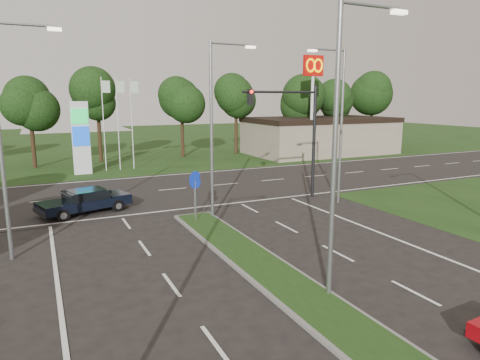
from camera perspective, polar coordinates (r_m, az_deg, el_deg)
name	(u,v)px	position (r m, az deg, el deg)	size (l,w,h in m)	color
verge_far	(98,146)	(60.04, -18.37, 4.34)	(160.00, 50.00, 0.02)	#193411
cross_road	(158,191)	(29.84, -10.81, -1.41)	(160.00, 12.00, 0.02)	black
median_kerb	(350,331)	(12.59, 14.41, -18.91)	(2.00, 26.00, 0.12)	slate
commercial_building	(320,136)	(49.93, 10.61, 5.80)	(16.00, 9.00, 4.00)	gray
streetlight_median_near	(341,138)	(13.20, 13.26, 5.51)	(2.53, 0.22, 9.00)	gray
streetlight_median_far	(215,122)	(21.90, -3.35, 7.79)	(2.53, 0.22, 9.00)	gray
streetlight_left_far	(5,130)	(18.35, -28.89, 5.88)	(2.53, 0.22, 9.00)	gray
streetlight_right_far	(339,118)	(25.86, 13.05, 8.00)	(2.53, 0.22, 9.00)	gray
traffic_signal	(297,125)	(26.57, 7.57, 7.33)	(5.10, 0.42, 7.00)	black
median_signs	(195,187)	(22.36, -6.02, -0.89)	(1.16, 1.76, 2.38)	gray
gas_pylon	(83,136)	(37.60, -20.15, 5.55)	(5.80, 1.26, 8.00)	silver
mcdonalds_sign	(313,80)	(44.18, 9.70, 12.97)	(2.20, 0.47, 10.40)	silver
treeline_far	(115,92)	(44.81, -16.28, 11.18)	(6.00, 6.00, 9.90)	black
navy_sedan	(85,201)	(24.99, -19.97, -2.63)	(5.08, 3.20, 1.30)	black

